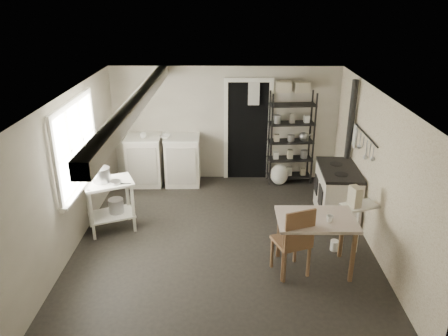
{
  "coord_description": "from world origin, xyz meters",
  "views": [
    {
      "loc": [
        0.08,
        -5.92,
        3.65
      ],
      "look_at": [
        0.0,
        0.3,
        1.1
      ],
      "focal_mm": 35.0,
      "sensor_mm": 36.0,
      "label": 1
    }
  ],
  "objects_px": {
    "flour_sack": "(279,173)",
    "chair": "(291,241)",
    "shelf_rack": "(291,137)",
    "stockpot": "(102,177)",
    "work_table": "(314,245)",
    "prep_table": "(111,207)",
    "base_cabinets": "(164,162)",
    "stove": "(337,193)"
  },
  "relations": [
    {
      "from": "work_table",
      "to": "stove",
      "type": "bearing_deg",
      "value": 66.83
    },
    {
      "from": "work_table",
      "to": "shelf_rack",
      "type": "bearing_deg",
      "value": 89.22
    },
    {
      "from": "stove",
      "to": "chair",
      "type": "bearing_deg",
      "value": -119.0
    },
    {
      "from": "work_table",
      "to": "flour_sack",
      "type": "bearing_deg",
      "value": 93.46
    },
    {
      "from": "base_cabinets",
      "to": "flour_sack",
      "type": "bearing_deg",
      "value": -2.75
    },
    {
      "from": "stockpot",
      "to": "chair",
      "type": "distance_m",
      "value": 3.09
    },
    {
      "from": "stockpot",
      "to": "flour_sack",
      "type": "distance_m",
      "value": 3.58
    },
    {
      "from": "stockpot",
      "to": "prep_table",
      "type": "bearing_deg",
      "value": 3.84
    },
    {
      "from": "stockpot",
      "to": "base_cabinets",
      "type": "xyz_separation_m",
      "value": [
        0.69,
        1.87,
        -0.48
      ]
    },
    {
      "from": "shelf_rack",
      "to": "stove",
      "type": "relative_size",
      "value": 1.64
    },
    {
      "from": "flour_sack",
      "to": "chair",
      "type": "bearing_deg",
      "value": -93.17
    },
    {
      "from": "base_cabinets",
      "to": "chair",
      "type": "xyz_separation_m",
      "value": [
        2.15,
        -3.0,
        0.02
      ]
    },
    {
      "from": "work_table",
      "to": "flour_sack",
      "type": "xyz_separation_m",
      "value": [
        -0.17,
        2.86,
        -0.14
      ]
    },
    {
      "from": "stove",
      "to": "flour_sack",
      "type": "distance_m",
      "value": 1.57
    },
    {
      "from": "stove",
      "to": "shelf_rack",
      "type": "bearing_deg",
      "value": 115.07
    },
    {
      "from": "chair",
      "to": "stockpot",
      "type": "bearing_deg",
      "value": 137.06
    },
    {
      "from": "work_table",
      "to": "flour_sack",
      "type": "relative_size",
      "value": 2.45
    },
    {
      "from": "base_cabinets",
      "to": "stove",
      "type": "bearing_deg",
      "value": -24.92
    },
    {
      "from": "work_table",
      "to": "chair",
      "type": "relative_size",
      "value": 1.01
    },
    {
      "from": "stockpot",
      "to": "work_table",
      "type": "bearing_deg",
      "value": -18.17
    },
    {
      "from": "stockpot",
      "to": "shelf_rack",
      "type": "relative_size",
      "value": 0.16
    },
    {
      "from": "shelf_rack",
      "to": "stove",
      "type": "height_order",
      "value": "shelf_rack"
    },
    {
      "from": "prep_table",
      "to": "base_cabinets",
      "type": "distance_m",
      "value": 1.96
    },
    {
      "from": "base_cabinets",
      "to": "stove",
      "type": "height_order",
      "value": "base_cabinets"
    },
    {
      "from": "work_table",
      "to": "flour_sack",
      "type": "distance_m",
      "value": 2.87
    },
    {
      "from": "shelf_rack",
      "to": "flour_sack",
      "type": "height_order",
      "value": "shelf_rack"
    },
    {
      "from": "shelf_rack",
      "to": "chair",
      "type": "xyz_separation_m",
      "value": [
        -0.38,
        -3.12,
        -0.47
      ]
    },
    {
      "from": "chair",
      "to": "shelf_rack",
      "type": "bearing_deg",
      "value": 61.82
    },
    {
      "from": "stockpot",
      "to": "flour_sack",
      "type": "xyz_separation_m",
      "value": [
        3.0,
        1.82,
        -0.7
      ]
    },
    {
      "from": "prep_table",
      "to": "flour_sack",
      "type": "height_order",
      "value": "prep_table"
    },
    {
      "from": "stockpot",
      "to": "base_cabinets",
      "type": "bearing_deg",
      "value": 69.75
    },
    {
      "from": "shelf_rack",
      "to": "work_table",
      "type": "bearing_deg",
      "value": -95.85
    },
    {
      "from": "stockpot",
      "to": "stove",
      "type": "distance_m",
      "value": 3.9
    },
    {
      "from": "work_table",
      "to": "stockpot",
      "type": "bearing_deg",
      "value": 161.83
    },
    {
      "from": "prep_table",
      "to": "chair",
      "type": "relative_size",
      "value": 0.81
    },
    {
      "from": "prep_table",
      "to": "base_cabinets",
      "type": "relative_size",
      "value": 0.57
    },
    {
      "from": "stove",
      "to": "work_table",
      "type": "bearing_deg",
      "value": -110.72
    },
    {
      "from": "stove",
      "to": "flour_sack",
      "type": "relative_size",
      "value": 2.62
    },
    {
      "from": "prep_table",
      "to": "work_table",
      "type": "bearing_deg",
      "value": -18.75
    },
    {
      "from": "flour_sack",
      "to": "prep_table",
      "type": "bearing_deg",
      "value": -148.13
    },
    {
      "from": "stockpot",
      "to": "chair",
      "type": "bearing_deg",
      "value": -21.65
    },
    {
      "from": "prep_table",
      "to": "stockpot",
      "type": "height_order",
      "value": "stockpot"
    }
  ]
}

